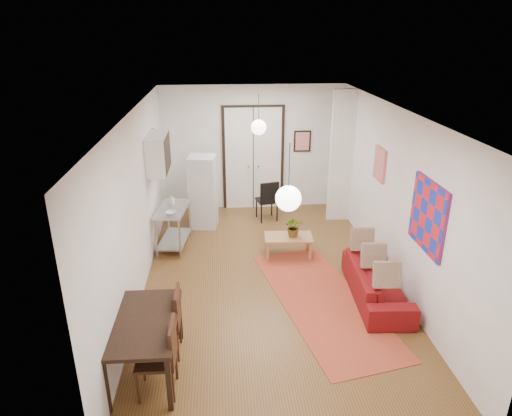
{
  "coord_description": "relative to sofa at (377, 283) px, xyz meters",
  "views": [
    {
      "loc": [
        -0.76,
        -6.85,
        4.08
      ],
      "look_at": [
        -0.19,
        0.24,
        1.25
      ],
      "focal_mm": 32.0,
      "sensor_mm": 36.0,
      "label": 1
    }
  ],
  "objects": [
    {
      "name": "floor",
      "position": [
        -1.67,
        0.7,
        -0.28
      ],
      "size": [
        7.0,
        7.0,
        0.0
      ],
      "primitive_type": "plane",
      "color": "brown",
      "rests_on": "ground"
    },
    {
      "name": "ceiling",
      "position": [
        -1.67,
        0.7,
        2.62
      ],
      "size": [
        4.2,
        7.0,
        0.02
      ],
      "primitive_type": "cube",
      "color": "white",
      "rests_on": "wall_back"
    },
    {
      "name": "wall_back",
      "position": [
        -1.67,
        4.2,
        1.17
      ],
      "size": [
        4.2,
        0.02,
        2.9
      ],
      "primitive_type": "cube",
      "color": "white",
      "rests_on": "floor"
    },
    {
      "name": "wall_front",
      "position": [
        -1.67,
        -2.8,
        1.17
      ],
      "size": [
        4.2,
        0.02,
        2.9
      ],
      "primitive_type": "cube",
      "color": "white",
      "rests_on": "floor"
    },
    {
      "name": "wall_left",
      "position": [
        -3.77,
        0.7,
        1.17
      ],
      "size": [
        0.02,
        7.0,
        2.9
      ],
      "primitive_type": "cube",
      "color": "white",
      "rests_on": "floor"
    },
    {
      "name": "wall_right",
      "position": [
        0.43,
        0.7,
        1.17
      ],
      "size": [
        0.02,
        7.0,
        2.9
      ],
      "primitive_type": "cube",
      "color": "white",
      "rests_on": "floor"
    },
    {
      "name": "double_doors",
      "position": [
        -1.67,
        4.15,
        0.92
      ],
      "size": [
        1.44,
        0.06,
        2.5
      ],
      "primitive_type": "cube",
      "color": "white",
      "rests_on": "wall_back"
    },
    {
      "name": "stub_partition",
      "position": [
        0.18,
        3.25,
        1.17
      ],
      "size": [
        0.5,
        0.1,
        2.9
      ],
      "primitive_type": "cube",
      "color": "white",
      "rests_on": "floor"
    },
    {
      "name": "wall_cabinet",
      "position": [
        -3.59,
        2.2,
        1.62
      ],
      "size": [
        0.35,
        1.0,
        0.7
      ],
      "primitive_type": "cube",
      "color": "silver",
      "rests_on": "wall_left"
    },
    {
      "name": "painting_popart",
      "position": [
        0.4,
        -0.55,
        1.37
      ],
      "size": [
        0.05,
        1.0,
        1.0
      ],
      "primitive_type": "cube",
      "color": "red",
      "rests_on": "wall_right"
    },
    {
      "name": "painting_abstract",
      "position": [
        0.4,
        1.5,
        1.52
      ],
      "size": [
        0.05,
        0.5,
        0.6
      ],
      "primitive_type": "cube",
      "color": "beige",
      "rests_on": "wall_right"
    },
    {
      "name": "poster_back",
      "position": [
        -0.52,
        4.17,
        1.32
      ],
      "size": [
        0.4,
        0.03,
        0.5
      ],
      "primitive_type": "cube",
      "color": "red",
      "rests_on": "wall_back"
    },
    {
      "name": "print_left",
      "position": [
        -3.74,
        2.7,
        1.67
      ],
      "size": [
        0.03,
        0.44,
        0.54
      ],
      "primitive_type": "cube",
      "color": "olive",
      "rests_on": "wall_left"
    },
    {
      "name": "pendant_back",
      "position": [
        -1.67,
        2.7,
        1.97
      ],
      "size": [
        0.3,
        0.3,
        0.8
      ],
      "color": "white",
      "rests_on": "ceiling"
    },
    {
      "name": "pendant_front",
      "position": [
        -1.67,
        -1.3,
        1.97
      ],
      "size": [
        0.3,
        0.3,
        0.8
      ],
      "color": "white",
      "rests_on": "ceiling"
    },
    {
      "name": "kilim_rug",
      "position": [
        -0.88,
        -0.02,
        -0.27
      ],
      "size": [
        1.98,
        3.65,
        0.01
      ],
      "primitive_type": "cube",
      "rotation": [
        0.0,
        0.0,
        0.21
      ],
      "color": "#B84A2E",
      "rests_on": "floor"
    },
    {
      "name": "sofa",
      "position": [
        0.0,
        0.0,
        0.0
      ],
      "size": [
        1.93,
        0.85,
        0.55
      ],
      "primitive_type": "imported",
      "rotation": [
        0.0,
        0.0,
        1.51
      ],
      "color": "maroon",
      "rests_on": "floor"
    },
    {
      "name": "coffee_table",
      "position": [
        -1.2,
        1.58,
        0.07
      ],
      "size": [
        0.93,
        0.55,
        0.4
      ],
      "rotation": [
        0.0,
        0.0,
        -0.06
      ],
      "color": "tan",
      "rests_on": "floor"
    },
    {
      "name": "potted_plant",
      "position": [
        -1.1,
        1.58,
        0.32
      ],
      "size": [
        0.37,
        0.32,
        0.39
      ],
      "primitive_type": "imported",
      "rotation": [
        0.0,
        0.0,
        -0.06
      ],
      "color": "#3E6D31",
      "rests_on": "coffee_table"
    },
    {
      "name": "kitchen_counter",
      "position": [
        -3.39,
        2.13,
        0.24
      ],
      "size": [
        0.68,
        1.14,
        0.82
      ],
      "rotation": [
        0.0,
        0.0,
        -0.14
      ],
      "color": "#ABAEB0",
      "rests_on": "floor"
    },
    {
      "name": "bowl",
      "position": [
        -3.39,
        1.83,
        0.57
      ],
      "size": [
        0.25,
        0.25,
        0.05
      ],
      "primitive_type": "imported",
      "rotation": [
        0.0,
        0.0,
        -0.4
      ],
      "color": "silver",
      "rests_on": "kitchen_counter"
    },
    {
      "name": "soap_bottle",
      "position": [
        -3.42,
        2.38,
        0.63
      ],
      "size": [
        0.1,
        0.1,
        0.17
      ],
      "primitive_type": "imported",
      "rotation": [
        0.0,
        0.0,
        -0.4
      ],
      "color": "#5184B0",
      "rests_on": "kitchen_counter"
    },
    {
      "name": "fridge",
      "position": [
        -2.83,
        3.13,
        0.51
      ],
      "size": [
        0.63,
        0.63,
        1.57
      ],
      "primitive_type": "cube",
      "rotation": [
        0.0,
        0.0,
        -0.14
      ],
      "color": "silver",
      "rests_on": "floor"
    },
    {
      "name": "dining_table",
      "position": [
        -3.42,
        -1.43,
        0.41
      ],
      "size": [
        0.82,
        1.41,
        0.77
      ],
      "rotation": [
        0.0,
        0.0,
        -0.02
      ],
      "color": "black",
      "rests_on": "floor"
    },
    {
      "name": "dining_chair_near",
      "position": [
        -3.25,
        -0.99,
        0.28
      ],
      "size": [
        0.46,
        0.65,
        0.96
      ],
      "rotation": [
        0.0,
        0.0,
        -1.59
      ],
      "color": "#351910",
      "rests_on": "floor"
    },
    {
      "name": "dining_chair_far",
      "position": [
        -3.25,
        -1.69,
        0.28
      ],
      "size": [
        0.46,
        0.65,
        0.96
      ],
      "rotation": [
        0.0,
        0.0,
        -1.59
      ],
      "color": "#351910",
      "rests_on": "floor"
    },
    {
      "name": "black_side_chair",
      "position": [
        -1.43,
        3.45,
        0.27
      ],
      "size": [
        0.51,
        0.52,
        0.94
      ],
      "rotation": [
        0.0,
        0.0,
        3.36
      ],
      "color": "black",
      "rests_on": "floor"
    }
  ]
}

